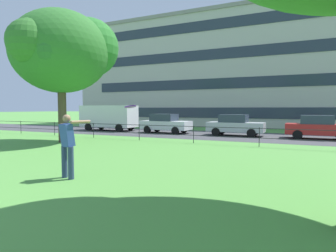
{
  "coord_description": "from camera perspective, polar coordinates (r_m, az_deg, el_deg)",
  "views": [
    {
      "loc": [
        7.23,
        -0.26,
        1.98
      ],
      "look_at": [
        2.33,
        10.27,
        1.25
      ],
      "focal_mm": 30.08,
      "sensor_mm": 36.0,
      "label": 1
    }
  ],
  "objects": [
    {
      "name": "car_white_far_left",
      "position": [
        22.64,
        -0.54,
        0.53
      ],
      "size": [
        4.06,
        1.92,
        1.54
      ],
      "color": "silver",
      "rests_on": "ground"
    },
    {
      "name": "tree_large_lawn",
      "position": [
        17.94,
        -20.24,
        14.03
      ],
      "size": [
        5.56,
        6.34,
        7.61
      ],
      "color": "brown",
      "rests_on": "ground"
    },
    {
      "name": "panel_van_right",
      "position": [
        25.75,
        -11.89,
        1.92
      ],
      "size": [
        5.06,
        2.23,
        2.24
      ],
      "color": "white",
      "rests_on": "ground"
    },
    {
      "name": "frisbee",
      "position": [
        6.48,
        -7.64,
        3.9
      ],
      "size": [
        0.34,
        0.34,
        0.07
      ],
      "color": "purple"
    },
    {
      "name": "park_fence",
      "position": [
        16.81,
        -0.58,
        -0.9
      ],
      "size": [
        32.44,
        0.04,
        1.0
      ],
      "color": "black",
      "rests_on": "ground"
    },
    {
      "name": "car_silver_left",
      "position": [
        21.0,
        13.45,
        0.19
      ],
      "size": [
        4.01,
        1.84,
        1.54
      ],
      "color": "#B7BABF",
      "rests_on": "ground"
    },
    {
      "name": "person_thrower",
      "position": [
        8.43,
        -19.67,
        -3.42
      ],
      "size": [
        0.65,
        0.76,
        1.81
      ],
      "color": "navy",
      "rests_on": "ground"
    },
    {
      "name": "apartment_building_background",
      "position": [
        35.07,
        15.14,
        10.56
      ],
      "size": [
        40.18,
        10.69,
        12.64
      ],
      "color": "#B7B2AD",
      "rests_on": "ground"
    },
    {
      "name": "street_strip",
      "position": [
        21.69,
        5.4,
        -1.67
      ],
      "size": [
        80.0,
        7.13,
        0.01
      ],
      "primitive_type": "cube",
      "color": "#424247",
      "rests_on": "ground"
    },
    {
      "name": "car_red_center",
      "position": [
        20.57,
        28.19,
        -0.2
      ],
      "size": [
        4.02,
        1.86,
        1.54
      ],
      "color": "red",
      "rests_on": "ground"
    }
  ]
}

